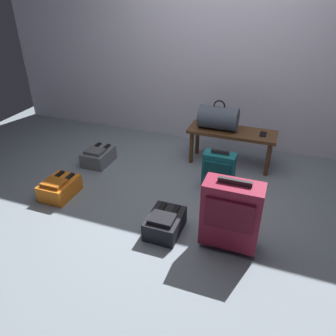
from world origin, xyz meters
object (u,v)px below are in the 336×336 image
Objects in this scene: bench at (232,136)px; backpack_grey at (98,156)px; duffel_bag_slate at (218,118)px; suitcase_upright_burgundy at (231,214)px; backpack_orange at (60,188)px; backpack_dark at (165,223)px; cell_phone at (263,134)px; suitcase_small_teal at (219,170)px.

bench is 2.63× the size of backpack_grey.
duffel_bag_slate reaches higher than backpack_grey.
duffel_bag_slate is 0.68× the size of suitcase_upright_burgundy.
backpack_dark is (1.20, -0.15, 0.00)m from backpack_orange.
suitcase_small_teal is at bearing -119.69° from cell_phone.
duffel_bag_slate reaches higher than bench.
suitcase_upright_burgundy is 1.41× the size of suitcase_small_teal.
duffel_bag_slate is 0.53m from cell_phone.
duffel_bag_slate reaches higher than cell_phone.
duffel_bag_slate is 3.06× the size of cell_phone.
backpack_dark is (-0.12, -1.42, -0.46)m from duffel_bag_slate.
bench is 2.63× the size of backpack_orange.
duffel_bag_slate is 1.50m from backpack_dark.
backpack_orange is (-1.83, -1.28, -0.34)m from cell_phone.
duffel_bag_slate is 1.89m from backpack_orange.
bench is 1.97m from backpack_orange.
backpack_dark is at bearing -36.77° from backpack_grey.
cell_phone is at bearing 1.12° from bench.
cell_phone is 2.26m from backpack_orange.
bench is at bearing 20.07° from backpack_grey.
cell_phone is 0.38× the size of backpack_dark.
backpack_orange is 1.00× the size of backpack_dark.
backpack_orange is at bearing 172.78° from backpack_dark.
bench reaches higher than backpack_orange.
cell_phone is 1.43m from suitcase_upright_burgundy.
suitcase_small_teal reaches higher than backpack_dark.
backpack_dark is at bearing -7.22° from backpack_orange.
suitcase_upright_burgundy reaches higher than backpack_grey.
backpack_dark is at bearing -113.75° from cell_phone.
backpack_dark is (-0.63, -1.43, -0.34)m from cell_phone.
backpack_dark is (-0.28, -0.82, -0.15)m from suitcase_small_teal.
backpack_orange and backpack_dark have the same top height.
bench is at bearing 89.17° from suitcase_small_teal.
suitcase_upright_burgundy is 1.70× the size of backpack_orange.
backpack_grey is (-1.47, -0.54, -0.27)m from bench.
duffel_bag_slate is 1.50m from suitcase_upright_burgundy.
cell_phone is 1.92m from backpack_grey.
duffel_bag_slate reaches higher than suitcase_small_teal.
suitcase_upright_burgundy is 0.86m from suitcase_small_teal.
cell_phone reaches higher than backpack_orange.
suitcase_small_teal is at bearing 108.60° from suitcase_upright_burgundy.
bench is 1.55× the size of suitcase_upright_burgundy.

